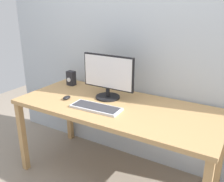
{
  "coord_description": "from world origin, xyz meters",
  "views": [
    {
      "loc": [
        1.0,
        -1.75,
        1.6
      ],
      "look_at": [
        -0.05,
        0.0,
        0.88
      ],
      "focal_mm": 40.09,
      "sensor_mm": 36.0,
      "label": 1
    }
  ],
  "objects_px": {
    "audio_controller": "(71,78)",
    "monitor": "(108,76)",
    "desk": "(117,112)",
    "keyboard_primary": "(96,108)",
    "mouse": "(67,98)"
  },
  "relations": [
    {
      "from": "desk",
      "to": "monitor",
      "type": "xyz_separation_m",
      "value": [
        -0.16,
        0.11,
        0.28
      ]
    },
    {
      "from": "desk",
      "to": "monitor",
      "type": "relative_size",
      "value": 3.49
    },
    {
      "from": "desk",
      "to": "keyboard_primary",
      "type": "xyz_separation_m",
      "value": [
        -0.11,
        -0.16,
        0.08
      ]
    },
    {
      "from": "desk",
      "to": "keyboard_primary",
      "type": "relative_size",
      "value": 4.05
    },
    {
      "from": "desk",
      "to": "monitor",
      "type": "bearing_deg",
      "value": 143.98
    },
    {
      "from": "keyboard_primary",
      "to": "audio_controller",
      "type": "relative_size",
      "value": 2.86
    },
    {
      "from": "monitor",
      "to": "audio_controller",
      "type": "distance_m",
      "value": 0.57
    },
    {
      "from": "desk",
      "to": "audio_controller",
      "type": "relative_size",
      "value": 11.58
    },
    {
      "from": "monitor",
      "to": "mouse",
      "type": "distance_m",
      "value": 0.43
    },
    {
      "from": "keyboard_primary",
      "to": "mouse",
      "type": "distance_m",
      "value": 0.36
    },
    {
      "from": "audio_controller",
      "to": "monitor",
      "type": "bearing_deg",
      "value": -12.12
    },
    {
      "from": "monitor",
      "to": "keyboard_primary",
      "type": "bearing_deg",
      "value": -79.98
    },
    {
      "from": "desk",
      "to": "keyboard_primary",
      "type": "distance_m",
      "value": 0.21
    },
    {
      "from": "desk",
      "to": "audio_controller",
      "type": "xyz_separation_m",
      "value": [
        -0.69,
        0.23,
        0.15
      ]
    },
    {
      "from": "monitor",
      "to": "audio_controller",
      "type": "relative_size",
      "value": 3.31
    }
  ]
}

